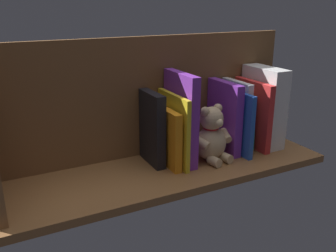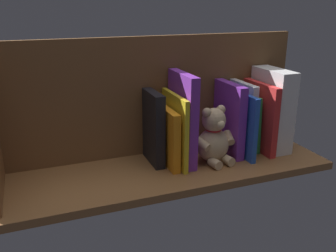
% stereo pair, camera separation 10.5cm
% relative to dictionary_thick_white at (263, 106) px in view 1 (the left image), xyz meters
% --- Properties ---
extents(ground_plane, '(0.95, 0.30, 0.02)m').
position_rel_dictionary_thick_white_xyz_m(ground_plane, '(0.37, 0.03, -0.14)').
color(ground_plane, brown).
extents(shelf_back_panel, '(0.95, 0.02, 0.36)m').
position_rel_dictionary_thick_white_xyz_m(shelf_back_panel, '(0.37, -0.10, 0.05)').
color(shelf_back_panel, brown).
rests_on(shelf_back_panel, ground_plane).
extents(dictionary_thick_white, '(0.06, 0.17, 0.26)m').
position_rel_dictionary_thick_white_xyz_m(dictionary_thick_white, '(0.00, 0.00, 0.00)').
color(dictionary_thick_white, white).
rests_on(dictionary_thick_white, ground_plane).
extents(book_0, '(0.02, 0.18, 0.22)m').
position_rel_dictionary_thick_white_xyz_m(book_0, '(0.05, 0.00, -0.02)').
color(book_0, red).
rests_on(book_0, ground_plane).
extents(book_1, '(0.03, 0.13, 0.18)m').
position_rel_dictionary_thick_white_xyz_m(book_1, '(0.07, -0.02, -0.04)').
color(book_1, green).
rests_on(book_1, ground_plane).
extents(book_2, '(0.02, 0.14, 0.22)m').
position_rel_dictionary_thick_white_xyz_m(book_2, '(0.10, -0.02, -0.02)').
color(book_2, silver).
rests_on(book_2, ground_plane).
extents(book_3, '(0.02, 0.19, 0.20)m').
position_rel_dictionary_thick_white_xyz_m(book_3, '(0.12, 0.01, -0.03)').
color(book_3, blue).
rests_on(book_3, ground_plane).
extents(book_4, '(0.03, 0.16, 0.23)m').
position_rel_dictionary_thick_white_xyz_m(book_4, '(0.15, -0.01, -0.02)').
color(book_4, purple).
rests_on(book_4, ground_plane).
extents(teddy_bear, '(0.14, 0.12, 0.17)m').
position_rel_dictionary_thick_white_xyz_m(teddy_bear, '(0.23, 0.04, -0.05)').
color(teddy_bear, '#D1B284').
rests_on(teddy_bear, ground_plane).
extents(book_5, '(0.03, 0.17, 0.27)m').
position_rel_dictionary_thick_white_xyz_m(book_5, '(0.31, -0.00, 0.00)').
color(book_5, purple).
rests_on(book_5, ground_plane).
extents(book_6, '(0.01, 0.18, 0.21)m').
position_rel_dictionary_thick_white_xyz_m(book_6, '(0.34, 0.01, -0.02)').
color(book_6, yellow).
rests_on(book_6, ground_plane).
extents(book_7, '(0.02, 0.17, 0.17)m').
position_rel_dictionary_thick_white_xyz_m(book_7, '(0.36, -0.00, -0.04)').
color(book_7, orange).
rests_on(book_7, ground_plane).
extents(book_8, '(0.03, 0.13, 0.22)m').
position_rel_dictionary_thick_white_xyz_m(book_8, '(0.40, -0.02, -0.02)').
color(book_8, black).
rests_on(book_8, ground_plane).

